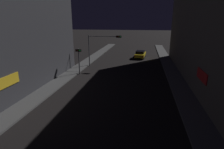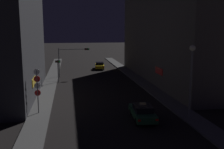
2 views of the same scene
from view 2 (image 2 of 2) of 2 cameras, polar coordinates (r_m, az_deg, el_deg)
The scene contains 10 objects.
sidewalk_left at distance 41.94m, azimuth -13.34°, elevation -1.53°, with size 2.04×63.72×0.16m, color #4C4C4C.
sidewalk_right at distance 43.29m, azimuth 5.59°, elevation -0.96°, with size 2.04×63.72×0.16m, color #4C4C4C.
building_facade_left at distance 34.73m, azimuth -22.74°, elevation 6.61°, with size 7.89×21.12×13.33m.
building_facade_right at distance 42.87m, azimuth 11.91°, elevation 8.30°, with size 6.87×32.24×14.32m.
taxi at distance 24.14m, azimuth 6.71°, elevation -8.16°, with size 2.05×4.55×1.62m.
far_car at distance 54.38m, azimuth -2.74°, elevation 1.99°, with size 2.22×4.60×1.42m.
traffic_light_overhead at distance 45.29m, azimuth -8.93°, elevation 4.12°, with size 5.29×0.41×5.07m.
traffic_light_left_kerb at distance 40.75m, azimuth -11.76°, elevation 1.76°, with size 0.80×0.42×3.58m.
sign_pole_left at distance 25.91m, azimuth -16.05°, elevation -2.71°, with size 0.59×0.10×4.34m.
street_lamp_near_block at distance 24.03m, azimuth 17.04°, elevation 1.63°, with size 0.54×0.54×6.69m.
Camera 2 is at (-4.08, -11.18, 8.19)m, focal length 41.69 mm.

